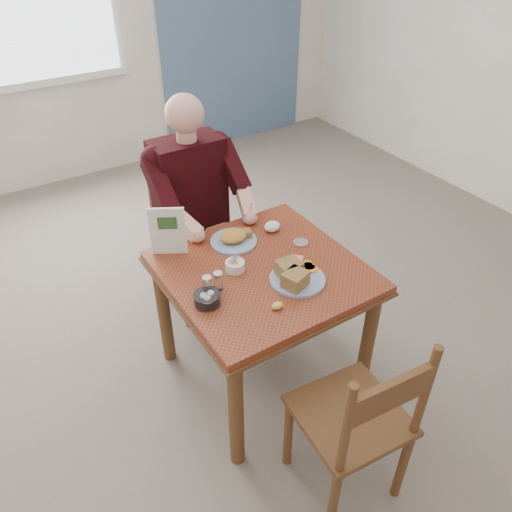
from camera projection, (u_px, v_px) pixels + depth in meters
floor at (262, 372)px, 2.85m from camera, size 6.00×6.00×0.00m
wall_back at (63, 16)px, 4.07m from camera, size 5.50×0.00×5.50m
lemon_wedge at (278, 306)px, 2.17m from camera, size 0.06×0.05×0.03m
napkin at (272, 226)px, 2.66m from camera, size 0.10×0.08×0.06m
metal_dish at (301, 243)px, 2.58m from camera, size 0.09×0.09×0.01m
table at (262, 286)px, 2.48m from camera, size 0.92×0.92×0.75m
chair_far at (193, 237)px, 3.11m from camera, size 0.42×0.42×0.95m
chair_near at (357, 422)px, 2.03m from camera, size 0.46×0.46×0.95m
diner at (195, 196)px, 2.86m from camera, size 0.53×0.56×1.39m
near_plate at (295, 275)px, 2.31m from camera, size 0.31×0.31×0.09m
far_plate at (234, 238)px, 2.57m from camera, size 0.30×0.30×0.07m
caddy at (235, 266)px, 2.38m from camera, size 0.12×0.12×0.07m
shakers at (213, 283)px, 2.24m from camera, size 0.10×0.04×0.09m
creamer at (207, 299)px, 2.18m from camera, size 0.15×0.15×0.05m
menu at (168, 231)px, 2.43m from camera, size 0.16×0.10×0.26m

